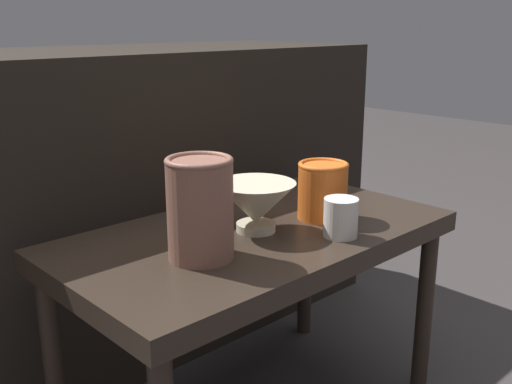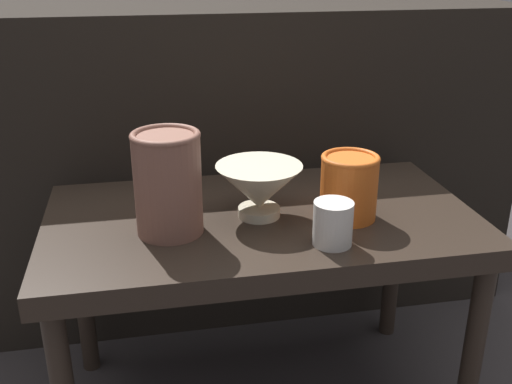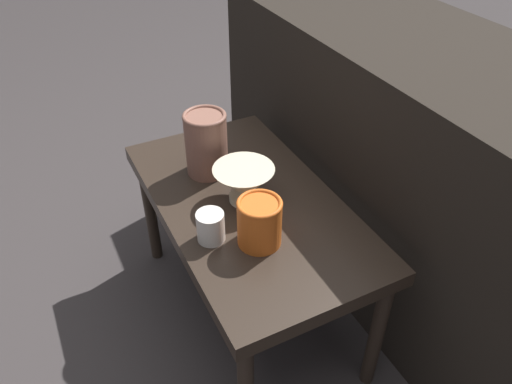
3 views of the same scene
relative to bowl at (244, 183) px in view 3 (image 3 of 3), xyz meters
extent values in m
plane|color=#383333|center=(0.01, 0.01, -0.48)|extent=(8.00, 8.00, 0.00)
cube|color=#2D231C|center=(0.01, 0.01, -0.07)|extent=(0.77, 0.42, 0.04)
cylinder|color=#2D231C|center=(-0.34, -0.17, -0.28)|extent=(0.04, 0.04, 0.38)
cylinder|color=#2D231C|center=(-0.34, 0.18, -0.28)|extent=(0.04, 0.04, 0.38)
cylinder|color=#2D231C|center=(0.35, 0.18, -0.28)|extent=(0.04, 0.04, 0.38)
cube|color=black|center=(0.01, 0.52, -0.10)|extent=(1.39, 0.50, 0.74)
cylinder|color=beige|center=(0.00, 0.00, -0.05)|extent=(0.07, 0.07, 0.02)
cone|color=beige|center=(0.00, 0.00, 0.00)|extent=(0.15, 0.15, 0.08)
cylinder|color=brown|center=(-0.16, -0.03, 0.03)|extent=(0.11, 0.11, 0.17)
torus|color=brown|center=(-0.16, -0.03, 0.11)|extent=(0.11, 0.11, 0.01)
cylinder|color=orange|center=(0.15, -0.03, 0.00)|extent=(0.10, 0.10, 0.11)
torus|color=orange|center=(0.15, -0.03, 0.06)|extent=(0.10, 0.10, 0.01)
cylinder|color=silver|center=(0.09, -0.13, -0.02)|extent=(0.06, 0.06, 0.07)
camera|label=1|loc=(-0.74, -0.78, 0.33)|focal=42.00mm
camera|label=2|loc=(-0.19, -0.95, 0.39)|focal=42.00mm
camera|label=3|loc=(0.89, -0.41, 0.73)|focal=35.00mm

